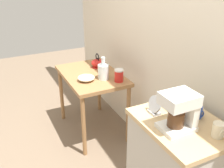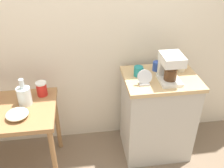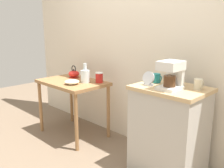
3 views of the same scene
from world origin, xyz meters
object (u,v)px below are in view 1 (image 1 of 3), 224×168
mug_small_cream (219,130)px  mug_dark_teal (171,102)px  bowl_stoneware (86,78)px  coffee_maker (181,110)px  canister_enamel (119,75)px  teakettle (98,63)px  glass_carafe_vase (103,71)px  mug_blue (197,112)px  table_clock (155,106)px

mug_small_cream → mug_dark_teal: bearing=-174.7°
bowl_stoneware → mug_small_cream: 1.52m
coffee_maker → mug_dark_teal: (-0.24, 0.12, -0.10)m
bowl_stoneware → canister_enamel: size_ratio=1.35×
mug_small_cream → coffee_maker: bearing=-138.6°
teakettle → glass_carafe_vase: size_ratio=0.75×
glass_carafe_vase → coffee_maker: coffee_maker is taller
coffee_maker → mug_blue: 0.23m
coffee_maker → mug_dark_teal: size_ratio=2.81×
mug_blue → teakettle: bearing=-176.5°
bowl_stoneware → teakettle: (-0.30, 0.26, 0.02)m
mug_dark_teal → table_clock: bearing=-84.7°
coffee_maker → mug_dark_teal: bearing=153.7°
mug_blue → bowl_stoneware: bearing=-164.0°
canister_enamel → mug_small_cream: size_ratio=1.38×
teakettle → mug_blue: mug_blue is taller
mug_dark_teal → mug_blue: mug_dark_teal is taller
glass_carafe_vase → mug_small_cream: same height
mug_dark_teal → mug_blue: 0.21m
teakettle → mug_dark_teal: mug_dark_teal is taller
glass_carafe_vase → teakettle: bearing=167.1°
glass_carafe_vase → mug_small_cream: bearing=5.3°
mug_dark_teal → mug_blue: size_ratio=1.05×
mug_dark_teal → coffee_maker: bearing=-26.3°
coffee_maker → mug_small_cream: size_ratio=2.70×
teakettle → coffee_maker: (1.60, -0.10, 0.23)m
glass_carafe_vase → mug_blue: glass_carafe_vase is taller
teakettle → table_clock: table_clock is taller
bowl_stoneware → mug_blue: mug_blue is taller
teakettle → mug_dark_teal: 1.36m
canister_enamel → table_clock: table_clock is taller
teakettle → coffee_maker: coffee_maker is taller
canister_enamel → mug_blue: 1.09m
bowl_stoneware → table_clock: bearing=6.5°
mug_small_cream → table_clock: (-0.41, -0.20, 0.01)m
mug_small_cream → mug_blue: mug_small_cream is taller
mug_dark_teal → table_clock: 0.16m
mug_blue → mug_small_cream: bearing=-9.4°
teakettle → table_clock: (1.37, -0.14, 0.15)m
mug_small_cream → teakettle: bearing=-178.2°
teakettle → mug_small_cream: size_ratio=1.90×
coffee_maker → mug_blue: (-0.05, 0.20, -0.10)m
bowl_stoneware → mug_blue: size_ratio=2.05×
coffee_maker → mug_dark_teal: 0.29m
glass_carafe_vase → coffee_maker: 1.28m
bowl_stoneware → glass_carafe_vase: size_ratio=0.74×
table_clock → bowl_stoneware: bearing=-173.5°
bowl_stoneware → mug_blue: (1.25, 0.36, 0.16)m
mug_blue → table_clock: (-0.18, -0.24, 0.02)m
coffee_maker → mug_blue: size_ratio=2.95×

